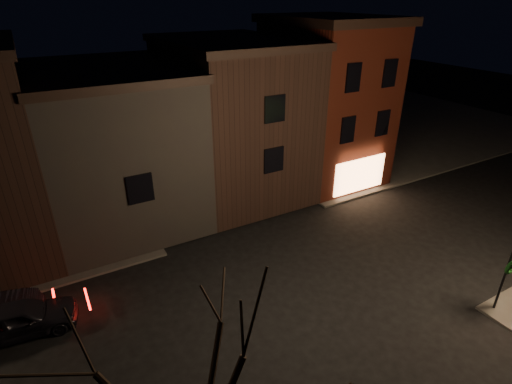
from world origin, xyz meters
TOP-DOWN VIEW (x-y plane):
  - ground at (0.00, 0.00)m, footprint 120.00×120.00m
  - sidewalk_far_right at (20.00, 20.00)m, footprint 30.00×30.00m
  - corner_building at (8.00, 9.47)m, footprint 6.50×8.50m
  - row_building_a at (1.50, 10.50)m, footprint 7.30×10.30m
  - row_building_b at (-5.75, 10.50)m, footprint 7.80×10.30m
  - parked_car_a at (-11.43, 2.83)m, footprint 4.22×2.11m

SIDE VIEW (x-z plane):
  - ground at x=0.00m, z-range 0.00..0.00m
  - sidewalk_far_right at x=20.00m, z-range 0.00..0.12m
  - parked_car_a at x=-11.43m, z-range 0.00..1.38m
  - row_building_b at x=-5.75m, z-range 0.13..8.53m
  - row_building_a at x=1.50m, z-range 0.13..9.53m
  - corner_building at x=8.00m, z-range 0.15..10.65m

